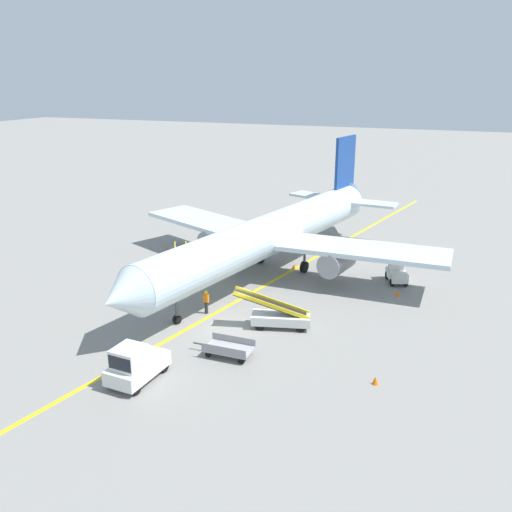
{
  "coord_description": "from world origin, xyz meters",
  "views": [
    {
      "loc": [
        13.74,
        -29.79,
        15.68
      ],
      "look_at": [
        -1.13,
        7.43,
        2.5
      ],
      "focal_mm": 38.41,
      "sensor_mm": 36.0,
      "label": 1
    }
  ],
  "objects_px": {
    "pushback_tug": "(135,365)",
    "safety_cone_wingtip_right": "(375,380)",
    "belt_loader_forward_hold": "(279,316)",
    "safety_cone_nose_left": "(398,293)",
    "ground_crew_marshaller": "(206,301)",
    "baggage_cart_loaded": "(229,348)",
    "safety_cone_wingtip_left": "(167,250)",
    "airliner": "(273,233)",
    "belt_loader_aft_hold": "(182,273)",
    "baggage_tug_near_wing": "(397,271)",
    "safety_cone_nose_right": "(294,267)"
  },
  "relations": [
    {
      "from": "safety_cone_nose_left",
      "to": "safety_cone_wingtip_right",
      "type": "xyz_separation_m",
      "value": [
        0.66,
        -13.06,
        0.0
      ]
    },
    {
      "from": "pushback_tug",
      "to": "safety_cone_nose_right",
      "type": "height_order",
      "value": "pushback_tug"
    },
    {
      "from": "baggage_cart_loaded",
      "to": "safety_cone_nose_right",
      "type": "height_order",
      "value": "baggage_cart_loaded"
    },
    {
      "from": "pushback_tug",
      "to": "safety_cone_wingtip_left",
      "type": "height_order",
      "value": "pushback_tug"
    },
    {
      "from": "belt_loader_forward_hold",
      "to": "baggage_cart_loaded",
      "type": "distance_m",
      "value": 5.01
    },
    {
      "from": "ground_crew_marshaller",
      "to": "safety_cone_wingtip_right",
      "type": "xyz_separation_m",
      "value": [
        12.56,
        -4.93,
        -0.69
      ]
    },
    {
      "from": "pushback_tug",
      "to": "belt_loader_aft_hold",
      "type": "relative_size",
      "value": 0.75
    },
    {
      "from": "airliner",
      "to": "belt_loader_aft_hold",
      "type": "relative_size",
      "value": 7.08
    },
    {
      "from": "pushback_tug",
      "to": "belt_loader_forward_hold",
      "type": "relative_size",
      "value": 0.72
    },
    {
      "from": "ground_crew_marshaller",
      "to": "safety_cone_nose_left",
      "type": "height_order",
      "value": "ground_crew_marshaller"
    },
    {
      "from": "ground_crew_marshaller",
      "to": "safety_cone_wingtip_left",
      "type": "height_order",
      "value": "ground_crew_marshaller"
    },
    {
      "from": "safety_cone_nose_left",
      "to": "safety_cone_nose_right",
      "type": "xyz_separation_m",
      "value": [
        -9.1,
        2.88,
        0.0
      ]
    },
    {
      "from": "safety_cone_wingtip_right",
      "to": "belt_loader_forward_hold",
      "type": "bearing_deg",
      "value": 146.5
    },
    {
      "from": "pushback_tug",
      "to": "safety_cone_wingtip_right",
      "type": "height_order",
      "value": "pushback_tug"
    },
    {
      "from": "baggage_tug_near_wing",
      "to": "safety_cone_nose_right",
      "type": "distance_m",
      "value": 8.57
    },
    {
      "from": "safety_cone_nose_right",
      "to": "safety_cone_wingtip_left",
      "type": "xyz_separation_m",
      "value": [
        -12.51,
        0.1,
        0.0
      ]
    },
    {
      "from": "safety_cone_wingtip_left",
      "to": "baggage_tug_near_wing",
      "type": "bearing_deg",
      "value": 0.15
    },
    {
      "from": "baggage_tug_near_wing",
      "to": "baggage_cart_loaded",
      "type": "xyz_separation_m",
      "value": [
        -7.38,
        -16.15,
        -0.46
      ]
    },
    {
      "from": "baggage_cart_loaded",
      "to": "belt_loader_forward_hold",
      "type": "bearing_deg",
      "value": 73.16
    },
    {
      "from": "airliner",
      "to": "baggage_tug_near_wing",
      "type": "xyz_separation_m",
      "value": [
        9.93,
        1.58,
        -2.49
      ]
    },
    {
      "from": "pushback_tug",
      "to": "ground_crew_marshaller",
      "type": "height_order",
      "value": "pushback_tug"
    },
    {
      "from": "baggage_cart_loaded",
      "to": "safety_cone_wingtip_right",
      "type": "bearing_deg",
      "value": 0.35
    },
    {
      "from": "safety_cone_wingtip_left",
      "to": "airliner",
      "type": "bearing_deg",
      "value": -7.82
    },
    {
      "from": "ground_crew_marshaller",
      "to": "safety_cone_nose_right",
      "type": "distance_m",
      "value": 11.38
    },
    {
      "from": "safety_cone_nose_right",
      "to": "safety_cone_wingtip_right",
      "type": "xyz_separation_m",
      "value": [
        9.76,
        -15.94,
        0.0
      ]
    },
    {
      "from": "ground_crew_marshaller",
      "to": "baggage_cart_loaded",
      "type": "bearing_deg",
      "value": -51.49
    },
    {
      "from": "safety_cone_wingtip_right",
      "to": "baggage_tug_near_wing",
      "type": "bearing_deg",
      "value": 94.33
    },
    {
      "from": "safety_cone_wingtip_left",
      "to": "pushback_tug",
      "type": "bearing_deg",
      "value": -63.59
    },
    {
      "from": "baggage_cart_loaded",
      "to": "ground_crew_marshaller",
      "type": "xyz_separation_m",
      "value": [
        -3.96,
        4.98,
        0.44
      ]
    },
    {
      "from": "safety_cone_nose_right",
      "to": "safety_cone_wingtip_right",
      "type": "relative_size",
      "value": 1.0
    },
    {
      "from": "safety_cone_nose_left",
      "to": "safety_cone_wingtip_left",
      "type": "relative_size",
      "value": 1.0
    },
    {
      "from": "airliner",
      "to": "baggage_cart_loaded",
      "type": "xyz_separation_m",
      "value": [
        2.56,
        -14.57,
        -2.95
      ]
    },
    {
      "from": "safety_cone_nose_left",
      "to": "safety_cone_nose_right",
      "type": "relative_size",
      "value": 1.0
    },
    {
      "from": "ground_crew_marshaller",
      "to": "safety_cone_wingtip_right",
      "type": "distance_m",
      "value": 13.51
    },
    {
      "from": "pushback_tug",
      "to": "safety_cone_nose_left",
      "type": "xyz_separation_m",
      "value": [
        11.41,
        17.54,
        -0.77
      ]
    },
    {
      "from": "pushback_tug",
      "to": "baggage_tug_near_wing",
      "type": "xyz_separation_m",
      "value": [
        10.85,
        20.58,
        -0.07
      ]
    },
    {
      "from": "pushback_tug",
      "to": "safety_cone_wingtip_right",
      "type": "xyz_separation_m",
      "value": [
        12.07,
        4.48,
        -0.77
      ]
    },
    {
      "from": "belt_loader_forward_hold",
      "to": "safety_cone_nose_left",
      "type": "distance_m",
      "value": 10.57
    },
    {
      "from": "baggage_cart_loaded",
      "to": "safety_cone_nose_left",
      "type": "height_order",
      "value": "baggage_cart_loaded"
    },
    {
      "from": "safety_cone_nose_right",
      "to": "safety_cone_wingtip_left",
      "type": "bearing_deg",
      "value": 179.53
    },
    {
      "from": "airliner",
      "to": "safety_cone_wingtip_left",
      "type": "relative_size",
      "value": 79.77
    },
    {
      "from": "safety_cone_wingtip_left",
      "to": "safety_cone_wingtip_right",
      "type": "xyz_separation_m",
      "value": [
        22.27,
        -16.04,
        0.0
      ]
    },
    {
      "from": "baggage_tug_near_wing",
      "to": "baggage_cart_loaded",
      "type": "relative_size",
      "value": 0.72
    },
    {
      "from": "baggage_tug_near_wing",
      "to": "safety_cone_nose_right",
      "type": "height_order",
      "value": "baggage_tug_near_wing"
    },
    {
      "from": "safety_cone_nose_left",
      "to": "safety_cone_wingtip_right",
      "type": "distance_m",
      "value": 13.08
    },
    {
      "from": "belt_loader_aft_hold",
      "to": "baggage_cart_loaded",
      "type": "bearing_deg",
      "value": -48.59
    },
    {
      "from": "pushback_tug",
      "to": "belt_loader_aft_hold",
      "type": "bearing_deg",
      "value": 109.58
    },
    {
      "from": "belt_loader_forward_hold",
      "to": "safety_cone_wingtip_right",
      "type": "bearing_deg",
      "value": -33.5
    },
    {
      "from": "safety_cone_wingtip_right",
      "to": "safety_cone_nose_left",
      "type": "bearing_deg",
      "value": 92.89
    },
    {
      "from": "baggage_cart_loaded",
      "to": "safety_cone_wingtip_left",
      "type": "xyz_separation_m",
      "value": [
        -13.67,
        16.09,
        -0.25
      ]
    }
  ]
}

